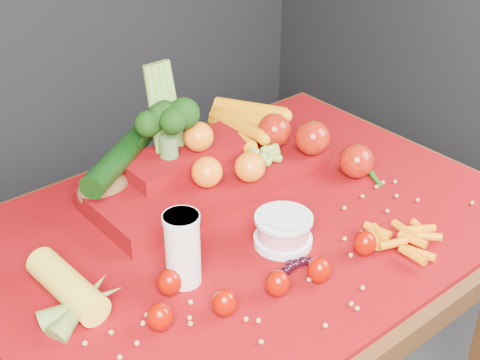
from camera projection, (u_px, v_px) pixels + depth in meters
table at (246, 264)px, 1.39m from camera, size 1.10×0.80×0.75m
red_cloth at (246, 224)px, 1.34m from camera, size 1.05×0.75×0.01m
milk_glass at (183, 247)px, 1.14m from camera, size 0.06×0.06×0.14m
yogurt_bowl at (283, 229)px, 1.25m from camera, size 0.11×0.11×0.06m
strawberry_scatter at (256, 281)px, 1.14m from camera, size 0.44×0.18×0.05m
dark_grape_cluster at (301, 267)px, 1.19m from camera, size 0.06×0.05×0.03m
soybean_scatter at (318, 269)px, 1.20m from camera, size 0.84×0.24×0.01m
corn_ear at (77, 299)px, 1.10m from camera, size 0.19×0.24×0.06m
potato at (103, 189)px, 1.36m from camera, size 0.11×0.08×0.08m
baby_carrot_pile at (405, 238)px, 1.26m from camera, size 0.17×0.17×0.03m
green_bean_pile at (364, 166)px, 1.51m from camera, size 0.14×0.12×0.01m
produce_mound at (215, 160)px, 1.43m from camera, size 0.59×0.38×0.27m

